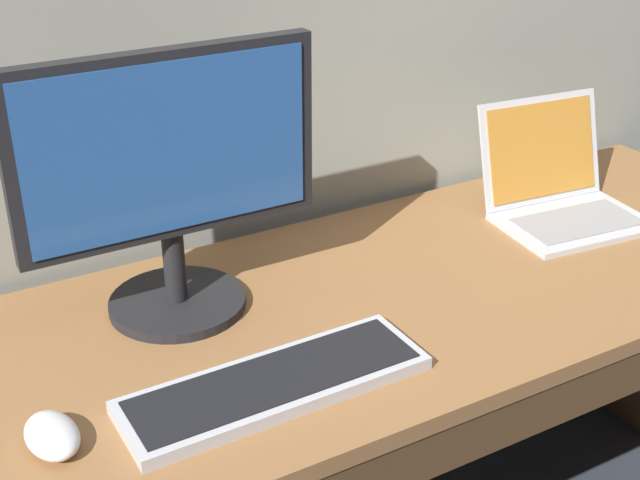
# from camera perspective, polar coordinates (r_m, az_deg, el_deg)

# --- Properties ---
(desk) EXTENTS (1.88, 0.66, 0.74)m
(desk) POSITION_cam_1_polar(r_m,az_deg,el_deg) (1.66, 4.47, -9.35)
(desk) COLOR olive
(desk) RESTS_ON ground
(laptop_silver) EXTENTS (0.32, 0.30, 0.23)m
(laptop_silver) POSITION_cam_1_polar(r_m,az_deg,el_deg) (1.90, 15.49, 3.08)
(laptop_silver) COLOR silver
(laptop_silver) RESTS_ON desk
(external_monitor) EXTENTS (0.51, 0.24, 0.46)m
(external_monitor) POSITION_cam_1_polar(r_m,az_deg,el_deg) (1.42, -9.86, 4.09)
(external_monitor) COLOR black
(external_monitor) RESTS_ON desk
(wired_keyboard) EXTENTS (0.47, 0.15, 0.02)m
(wired_keyboard) POSITION_cam_1_polar(r_m,az_deg,el_deg) (1.32, -2.96, -9.43)
(wired_keyboard) COLOR #BCBCC1
(wired_keyboard) RESTS_ON desk
(computer_mouse) EXTENTS (0.08, 0.12, 0.04)m
(computer_mouse) POSITION_cam_1_polar(r_m,az_deg,el_deg) (1.27, -17.19, -12.15)
(computer_mouse) COLOR white
(computer_mouse) RESTS_ON desk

